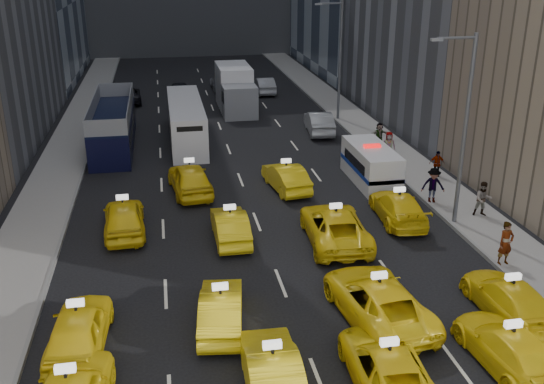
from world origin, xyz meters
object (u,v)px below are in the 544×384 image
at_px(city_bus, 186,121).
at_px(double_decker, 113,124).
at_px(nypd_van, 371,165).
at_px(pedestrian_0, 506,243).
at_px(box_truck, 235,89).

bearing_deg(city_bus, double_decker, -178.35).
distance_m(nypd_van, city_bus, 14.24).
height_order(city_bus, pedestrian_0, city_bus).
relative_size(nypd_van, double_decker, 0.47).
bearing_deg(box_truck, nypd_van, -81.72).
height_order(nypd_van, city_bus, city_bus).
xyz_separation_m(box_truck, pedestrian_0, (7.46, -29.30, -0.66)).
xyz_separation_m(double_decker, box_truck, (9.36, 8.86, 0.17)).
bearing_deg(nypd_van, city_bus, 131.47).
bearing_deg(box_truck, city_bus, -126.05).
bearing_deg(city_bus, pedestrian_0, -64.48).
relative_size(box_truck, pedestrian_0, 4.28).
bearing_deg(double_decker, city_bus, 9.77).
xyz_separation_m(nypd_van, double_decker, (-14.72, 9.76, 0.57)).
distance_m(double_decker, city_bus, 4.89).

